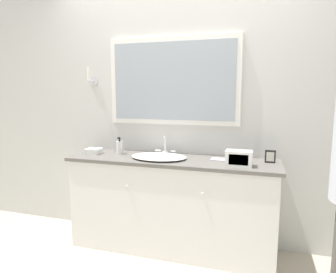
% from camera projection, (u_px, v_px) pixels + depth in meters
% --- Properties ---
extents(ground_plane, '(14.00, 14.00, 0.00)m').
position_uv_depth(ground_plane, '(162.00, 264.00, 2.55)').
color(ground_plane, '#B2A893').
extents(wall_back, '(8.00, 0.18, 2.55)m').
position_uv_depth(wall_back, '(179.00, 110.00, 2.90)').
color(wall_back, silver).
rests_on(wall_back, ground_plane).
extents(vanity_counter, '(1.89, 0.51, 0.86)m').
position_uv_depth(vanity_counter, '(172.00, 204.00, 2.75)').
color(vanity_counter, white).
rests_on(vanity_counter, ground_plane).
extents(sink_basin, '(0.51, 0.41, 0.18)m').
position_uv_depth(sink_basin, '(159.00, 156.00, 2.70)').
color(sink_basin, white).
rests_on(sink_basin, vanity_counter).
extents(soap_bottle, '(0.06, 0.06, 0.16)m').
position_uv_depth(soap_bottle, '(120.00, 147.00, 2.90)').
color(soap_bottle, white).
rests_on(soap_bottle, vanity_counter).
extents(appliance_box, '(0.21, 0.13, 0.12)m').
position_uv_depth(appliance_box, '(239.00, 158.00, 2.42)').
color(appliance_box, white).
rests_on(appliance_box, vanity_counter).
extents(picture_frame, '(0.09, 0.01, 0.11)m').
position_uv_depth(picture_frame, '(270.00, 157.00, 2.52)').
color(picture_frame, black).
rests_on(picture_frame, vanity_counter).
extents(hand_towel_near_sink, '(0.14, 0.12, 0.05)m').
position_uv_depth(hand_towel_near_sink, '(94.00, 151.00, 2.90)').
color(hand_towel_near_sink, white).
rests_on(hand_towel_near_sink, vanity_counter).
extents(metal_tray, '(0.16, 0.12, 0.01)m').
position_uv_depth(metal_tray, '(220.00, 160.00, 2.63)').
color(metal_tray, silver).
rests_on(metal_tray, vanity_counter).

